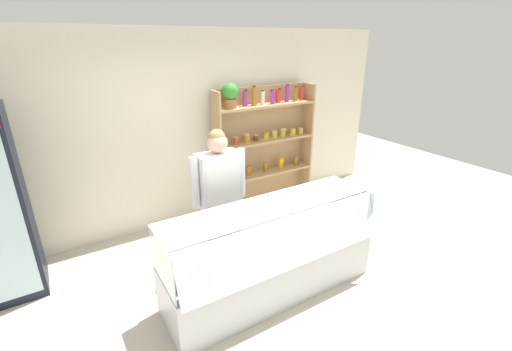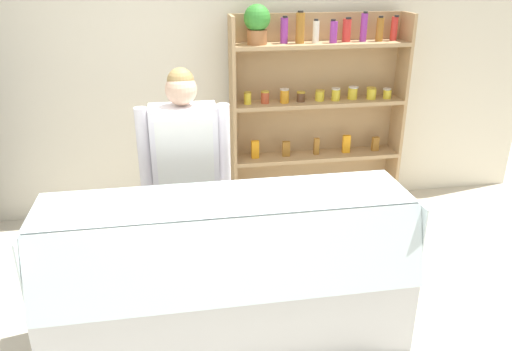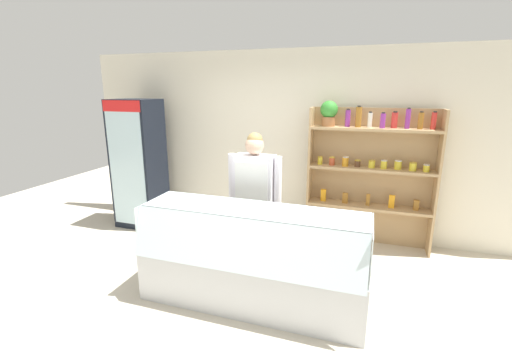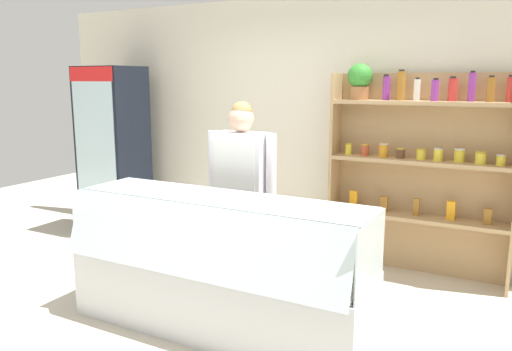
{
  "view_description": "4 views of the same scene",
  "coord_description": "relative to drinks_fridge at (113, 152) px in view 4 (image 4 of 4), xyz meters",
  "views": [
    {
      "loc": [
        -1.7,
        -2.42,
        2.53
      ],
      "look_at": [
        0.16,
        0.58,
        1.13
      ],
      "focal_mm": 24.0,
      "sensor_mm": 36.0,
      "label": 1
    },
    {
      "loc": [
        -0.27,
        -2.61,
        2.29
      ],
      "look_at": [
        0.29,
        0.62,
        0.91
      ],
      "focal_mm": 35.0,
      "sensor_mm": 36.0,
      "label": 2
    },
    {
      "loc": [
        1.04,
        -2.9,
        2.15
      ],
      "look_at": [
        -0.19,
        0.8,
        1.15
      ],
      "focal_mm": 24.0,
      "sensor_mm": 36.0,
      "label": 3
    },
    {
      "loc": [
        1.89,
        -2.88,
        1.83
      ],
      "look_at": [
        -0.06,
        0.77,
        1.04
      ],
      "focal_mm": 35.0,
      "sensor_mm": 36.0,
      "label": 4
    }
  ],
  "objects": [
    {
      "name": "drinks_fridge",
      "position": [
        0.0,
        0.0,
        0.0
      ],
      "size": [
        0.68,
        0.58,
        2.0
      ],
      "color": "black",
      "rests_on": "ground"
    },
    {
      "name": "back_wall",
      "position": [
        2.37,
        0.6,
        0.35
      ],
      "size": [
        6.8,
        0.1,
        2.7
      ],
      "primitive_type": "cube",
      "color": "silver",
      "rests_on": "ground"
    },
    {
      "name": "ground_plane",
      "position": [
        2.37,
        -1.5,
        -1.0
      ],
      "size": [
        12.0,
        12.0,
        0.0
      ],
      "primitive_type": "plane",
      "color": "beige"
    },
    {
      "name": "shop_clerk",
      "position": [
        2.17,
        -0.72,
        -0.01
      ],
      "size": [
        0.66,
        0.25,
        1.66
      ],
      "color": "#4C4233",
      "rests_on": "ground"
    },
    {
      "name": "shelving_unit",
      "position": [
        3.41,
        0.36,
        0.12
      ],
      "size": [
        1.65,
        0.29,
        1.99
      ],
      "color": "tan",
      "rests_on": "ground"
    },
    {
      "name": "deli_display_case",
      "position": [
        2.38,
        -1.45,
        -0.68
      ],
      "size": [
        2.26,
        0.73,
        1.01
      ],
      "color": "silver",
      "rests_on": "ground"
    }
  ]
}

